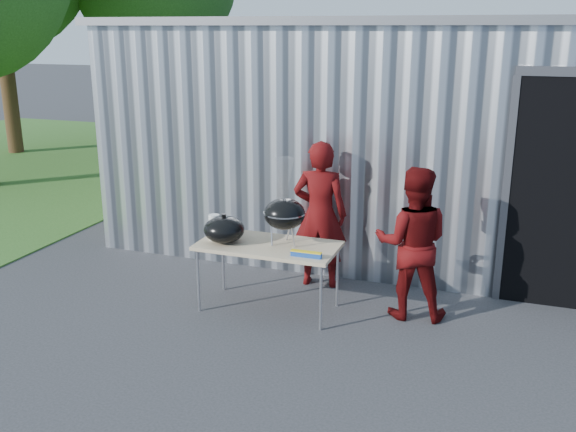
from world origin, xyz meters
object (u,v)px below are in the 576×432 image
at_px(kettle_grill, 284,207).
at_px(person_bystander, 412,243).
at_px(folding_table, 268,248).
at_px(person_cook, 320,215).

distance_m(kettle_grill, person_bystander, 1.39).
xyz_separation_m(kettle_grill, person_bystander, (1.31, 0.30, -0.35)).
xyz_separation_m(folding_table, kettle_grill, (0.17, 0.05, 0.46)).
distance_m(person_cook, person_bystander, 1.27).
bearing_deg(person_cook, person_bystander, 150.17).
height_order(person_cook, person_bystander, person_cook).
bearing_deg(person_cook, folding_table, 63.52).
bearing_deg(kettle_grill, person_bystander, 13.10).
relative_size(folding_table, person_bystander, 0.92).
xyz_separation_m(person_cook, person_bystander, (1.16, -0.51, -0.06)).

